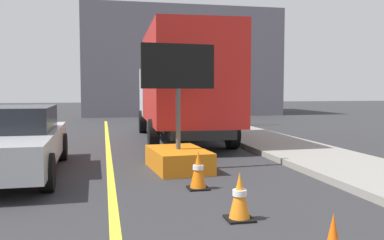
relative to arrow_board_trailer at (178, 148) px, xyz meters
name	(u,v)px	position (x,y,z in m)	size (l,w,h in m)	color
lane_center_stripe	(114,220)	(-1.45, -3.30, -0.48)	(0.14, 36.00, 0.01)	yellow
arrow_board_trailer	(178,148)	(0.00, 0.00, 0.00)	(1.60, 1.89, 2.70)	orange
box_truck	(182,84)	(1.04, 5.01, 1.43)	(2.78, 8.04, 3.57)	black
pickup_car	(7,140)	(-3.49, 0.22, 0.22)	(2.20, 5.08, 1.38)	silver
highway_guide_sign	(194,54)	(2.61, 10.51, 2.94)	(2.78, 0.33, 5.00)	gray
far_building_block	(176,65)	(3.75, 22.24, 3.12)	(13.31, 8.97, 7.20)	slate
traffic_cone_mid_lane	(240,197)	(0.18, -3.63, -0.17)	(0.36, 0.36, 0.64)	black
traffic_cone_far_lane	(198,170)	(0.03, -1.82, -0.15)	(0.36, 0.36, 0.67)	black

